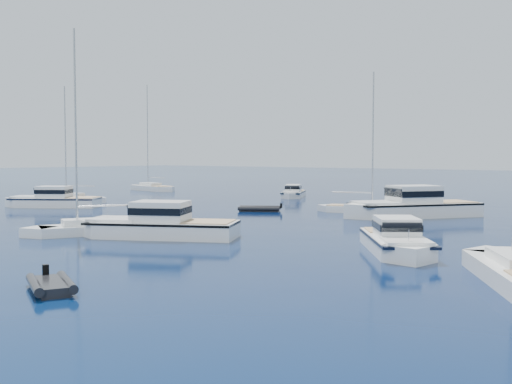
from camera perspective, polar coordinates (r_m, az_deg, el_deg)
motor_cruiser_right at (r=33.14m, az=12.89°, el=-5.48°), size 7.67×8.79×2.36m
motor_cruiser_left at (r=63.63m, az=-18.31°, el=-1.33°), size 9.94×8.30×2.63m
motor_cruiser_centre at (r=38.75m, az=-9.09°, el=-4.15°), size 11.19×8.22×2.87m
motor_cruiser_distant at (r=52.45m, az=14.11°, el=-2.24°), size 10.28×12.57×3.31m
motor_cruiser_horizon at (r=74.57m, az=3.45°, el=-0.49°), size 5.57×7.73×1.98m
sailboat_fore at (r=41.17m, az=-14.91°, el=-3.78°), size 6.16×9.32×13.52m
sailboat_mid_l at (r=69.79m, az=-16.54°, el=-0.89°), size 9.11×5.02×12.99m
sailboat_centre at (r=55.53m, az=9.80°, el=-1.88°), size 9.00×4.59×12.81m
sailboat_far_l at (r=89.86m, az=-9.59°, el=0.14°), size 11.05×4.54×15.78m
tender_grey_near at (r=24.59m, az=-18.41°, el=-8.68°), size 3.69×3.01×0.95m
tender_grey_far at (r=55.96m, az=0.32°, el=-1.79°), size 4.49×3.95×0.95m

